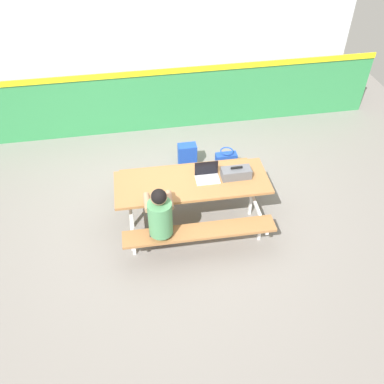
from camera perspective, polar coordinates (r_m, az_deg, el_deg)
ground_plane at (r=6.12m, az=-1.31°, el=-4.07°), size 10.00×10.00×0.02m
accent_backdrop at (r=7.50m, az=-4.63°, el=16.87°), size 8.00×0.14×2.60m
picnic_table_main at (r=5.74m, az=0.00°, el=0.20°), size 2.09×1.58×0.74m
student_nearer at (r=5.21m, az=-4.40°, el=-3.30°), size 0.37×0.53×1.21m
laptop_silver at (r=5.66m, az=2.08°, el=2.26°), size 0.32×0.23×0.22m
toolbox_grey at (r=5.69m, az=6.03°, el=2.59°), size 0.40×0.18×0.18m
backpack_dark at (r=6.95m, az=-0.65°, el=4.91°), size 0.30×0.22×0.44m
tote_bag_bright at (r=6.88m, az=4.64°, el=4.07°), size 0.34×0.21×0.43m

